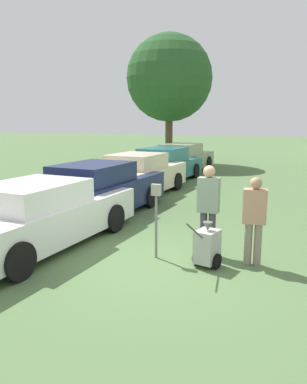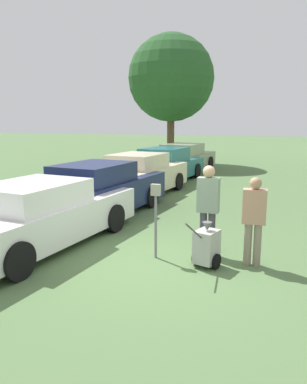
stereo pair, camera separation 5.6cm
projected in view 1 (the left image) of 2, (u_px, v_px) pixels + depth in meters
The scene contains 11 objects.
ground_plane at pixel (157, 263), 7.05m from camera, with size 120.00×120.00×0.00m, color #517042.
parked_car_white at pixel (39, 216), 7.87m from camera, with size 2.38×5.15×1.40m.
parked_car_navy at pixel (97, 192), 10.34m from camera, with size 2.33×5.30×1.50m.
parked_car_cream at pixel (139, 176), 13.36m from camera, with size 2.34×4.91×1.49m.
parked_car_teal at pixel (165, 166), 16.30m from camera, with size 2.35×5.16×1.48m.
parked_car_sage at pixel (182, 159), 19.14m from camera, with size 2.43×5.23×1.48m.
parking_meter at pixel (156, 207), 7.14m from camera, with size 0.18×0.09×1.46m.
person_worker at pixel (208, 204), 7.33m from camera, with size 0.43×0.24×1.79m.
person_supervisor at pixel (254, 216), 6.79m from camera, with size 0.43×0.24×1.65m.
equipment_cart at pixel (207, 246), 6.82m from camera, with size 0.53×1.00×1.00m.
shade_tree at pixel (169, 78), 22.05m from camera, with size 5.08×5.08×7.63m.
Camera 1 is at (2.07, -6.34, 2.64)m, focal length 35.00 mm.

